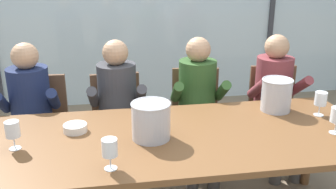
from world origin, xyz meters
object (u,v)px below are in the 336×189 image
at_px(chair_right_of_center, 273,107).
at_px(wine_glass_by_left_taster, 321,100).
at_px(tasting_bowl, 75,128).
at_px(person_navy_polo, 30,108).
at_px(wine_glass_spare_empty, 13,131).
at_px(person_maroon_top, 276,94).
at_px(person_olive_shirt, 198,99).
at_px(chair_center, 196,110).
at_px(dining_table, 177,144).
at_px(person_charcoal_jacket, 118,103).
at_px(ice_bucket_primary, 151,120).
at_px(wine_glass_near_bucket, 110,149).
at_px(chair_near_curtain, 41,120).
at_px(ice_bucket_secondary, 276,94).
at_px(chair_left_of_center, 117,118).

distance_m(chair_right_of_center, wine_glass_by_left_taster, 0.83).
distance_m(tasting_bowl, wine_glass_by_left_taster, 1.70).
xyz_separation_m(person_navy_polo, wine_glass_spare_empty, (0.06, -0.81, 0.18)).
height_order(person_maroon_top, wine_glass_by_left_taster, person_maroon_top).
bearing_deg(person_olive_shirt, wine_glass_spare_empty, -144.21).
xyz_separation_m(chair_center, tasting_bowl, (-0.99, -0.79, 0.26)).
bearing_deg(dining_table, person_charcoal_jacket, 113.92).
relative_size(dining_table, tasting_bowl, 16.83).
height_order(dining_table, wine_glass_by_left_taster, wine_glass_by_left_taster).
relative_size(ice_bucket_primary, wine_glass_near_bucket, 1.42).
bearing_deg(person_maroon_top, wine_glass_by_left_taster, -86.81).
bearing_deg(wine_glass_near_bucket, dining_table, 39.55).
xyz_separation_m(person_olive_shirt, ice_bucket_primary, (-0.50, -0.80, 0.18)).
bearing_deg(chair_near_curtain, ice_bucket_secondary, -17.12).
distance_m(person_olive_shirt, wine_glass_spare_empty, 1.55).
height_order(person_olive_shirt, wine_glass_near_bucket, person_olive_shirt).
xyz_separation_m(person_olive_shirt, ice_bucket_secondary, (0.46, -0.48, 0.18)).
distance_m(chair_left_of_center, ice_bucket_secondary, 1.34).
bearing_deg(chair_left_of_center, tasting_bowl, -113.52).
relative_size(person_maroon_top, wine_glass_by_left_taster, 6.84).
xyz_separation_m(chair_center, wine_glass_near_bucket, (-0.78, -1.30, 0.35)).
distance_m(person_charcoal_jacket, wine_glass_near_bucket, 1.15).
bearing_deg(wine_glass_near_bucket, chair_near_curtain, 113.62).
xyz_separation_m(chair_center, wine_glass_spare_empty, (-1.33, -0.97, 0.35)).
distance_m(chair_center, chair_right_of_center, 0.73).
distance_m(person_maroon_top, wine_glass_spare_empty, 2.17).
xyz_separation_m(chair_center, wine_glass_by_left_taster, (0.71, -0.79, 0.35)).
bearing_deg(person_charcoal_jacket, dining_table, -64.55).
xyz_separation_m(person_charcoal_jacket, ice_bucket_secondary, (1.14, -0.48, 0.18)).
bearing_deg(chair_center, dining_table, -102.40).
bearing_deg(tasting_bowl, ice_bucket_primary, -20.10).
bearing_deg(chair_center, person_olive_shirt, -88.34).
relative_size(person_charcoal_jacket, wine_glass_spare_empty, 6.84).
distance_m(ice_bucket_secondary, wine_glass_spare_empty, 1.80).
height_order(dining_table, chair_near_curtain, chair_near_curtain).
relative_size(dining_table, person_maroon_top, 2.15).
bearing_deg(chair_center, wine_glass_by_left_taster, -40.05).
relative_size(chair_left_of_center, chair_right_of_center, 1.00).
bearing_deg(tasting_bowl, person_maroon_top, 20.51).
distance_m(chair_near_curtain, chair_left_of_center, 0.64).
xyz_separation_m(chair_right_of_center, person_charcoal_jacket, (-1.43, -0.13, 0.17)).
relative_size(person_navy_polo, tasting_bowl, 7.81).
height_order(wine_glass_by_left_taster, wine_glass_spare_empty, same).
xyz_separation_m(person_navy_polo, wine_glass_near_bucket, (0.61, -1.13, 0.18)).
relative_size(chair_right_of_center, tasting_bowl, 5.72).
bearing_deg(wine_glass_spare_empty, wine_glass_by_left_taster, 5.17).
bearing_deg(dining_table, person_olive_shirt, 66.95).
relative_size(chair_right_of_center, wine_glass_by_left_taster, 5.01).
bearing_deg(wine_glass_near_bucket, wine_glass_by_left_taster, 18.79).
distance_m(chair_right_of_center, wine_glass_spare_empty, 2.29).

